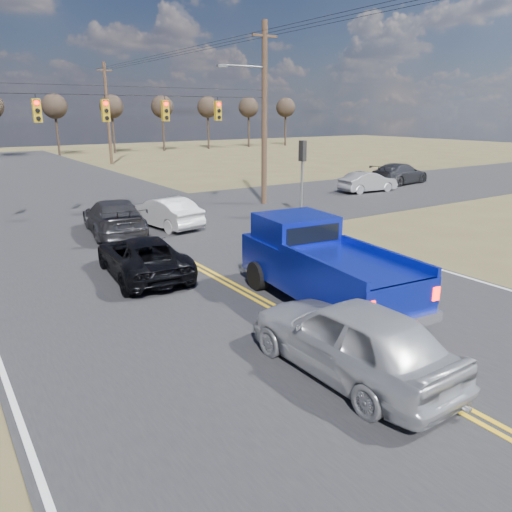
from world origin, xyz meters
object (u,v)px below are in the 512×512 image
pickup_truck (322,265)px  silver_suv (351,338)px  cross_car_east_far (400,174)px  cross_car_east_near (368,182)px  white_car_queue (165,212)px  dgrey_car_queue (114,217)px  black_suv (143,256)px

pickup_truck → silver_suv: (-2.17, -3.43, -0.29)m
pickup_truck → cross_car_east_far: (20.91, 15.28, -0.34)m
cross_car_east_near → pickup_truck: bearing=134.5°
pickup_truck → cross_car_east_near: 21.20m
cross_car_east_near → cross_car_east_far: 5.05m
white_car_queue → dgrey_car_queue: bearing=-9.6°
pickup_truck → black_suv: 6.09m
silver_suv → cross_car_east_far: (23.08, 18.71, -0.05)m
silver_suv → pickup_truck: bearing=-123.4°
silver_suv → white_car_queue: bearing=-100.5°
black_suv → white_car_queue: size_ratio=1.12×
white_car_queue → dgrey_car_queue: (-2.45, 0.00, 0.07)m
white_car_queue → dgrey_car_queue: dgrey_car_queue is taller
black_suv → white_car_queue: (3.59, 6.35, 0.04)m
black_suv → white_car_queue: bearing=-113.8°
cross_car_east_near → cross_car_east_far: size_ratio=0.77×
black_suv → dgrey_car_queue: bearing=-94.5°
cross_car_east_far → white_car_queue: bearing=91.0°
silver_suv → dgrey_car_queue: size_ratio=0.91×
pickup_truck → cross_car_east_far: 25.90m
silver_suv → cross_car_east_far: bearing=-142.1°
pickup_truck → dgrey_car_queue: (-2.17, 11.45, -0.34)m
white_car_queue → cross_car_east_near: white_car_queue is taller
dgrey_car_queue → cross_car_east_far: (23.08, 3.83, 0.00)m
dgrey_car_queue → silver_suv: bearing=98.1°
silver_suv → black_suv: bearing=-83.5°
pickup_truck → white_car_queue: bearing=94.4°
silver_suv → black_suv: silver_suv is taller
white_car_queue → cross_car_east_far: 20.98m
cross_car_east_near → dgrey_car_queue: bearing=101.2°
pickup_truck → white_car_queue: 11.46m
white_car_queue → cross_car_east_far: cross_car_east_far is taller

